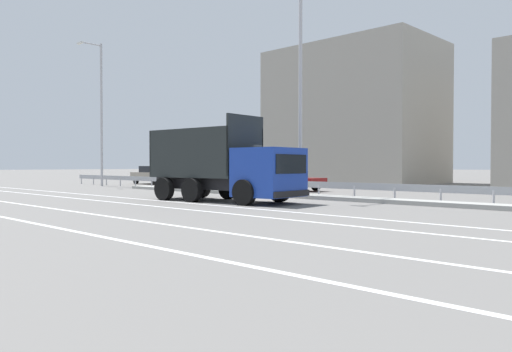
# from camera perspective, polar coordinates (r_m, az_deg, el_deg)

# --- Properties ---
(ground_plane) EXTENTS (320.00, 320.00, 0.00)m
(ground_plane) POSITION_cam_1_polar(r_m,az_deg,el_deg) (23.42, -0.01, -2.69)
(ground_plane) COLOR #605E5B
(lane_strip_0) EXTENTS (48.98, 0.16, 0.01)m
(lane_strip_0) POSITION_cam_1_polar(r_m,az_deg,el_deg) (21.12, -7.46, -3.12)
(lane_strip_0) COLOR silver
(lane_strip_0) RESTS_ON ground_plane
(lane_strip_1) EXTENTS (48.98, 0.16, 0.01)m
(lane_strip_1) POSITION_cam_1_polar(r_m,az_deg,el_deg) (20.01, -11.69, -3.38)
(lane_strip_1) COLOR silver
(lane_strip_1) RESTS_ON ground_plane
(lane_strip_2) EXTENTS (48.98, 0.16, 0.01)m
(lane_strip_2) POSITION_cam_1_polar(r_m,az_deg,el_deg) (18.39, -20.03, -3.84)
(lane_strip_2) COLOR silver
(lane_strip_2) RESTS_ON ground_plane
(lane_strip_3) EXTENTS (48.98, 0.16, 0.01)m
(lane_strip_3) POSITION_cam_1_polar(r_m,az_deg,el_deg) (17.49, -27.10, -4.17)
(lane_strip_3) COLOR silver
(lane_strip_3) RESTS_ON ground_plane
(median_island) EXTENTS (26.94, 1.10, 0.18)m
(median_island) POSITION_cam_1_polar(r_m,az_deg,el_deg) (25.12, 3.66, -2.22)
(median_island) COLOR gray
(median_island) RESTS_ON ground_plane
(median_guardrail) EXTENTS (48.98, 0.09, 0.78)m
(median_guardrail) POSITION_cam_1_polar(r_m,az_deg,el_deg) (26.00, 5.33, -1.05)
(median_guardrail) COLOR #9EA0A5
(median_guardrail) RESTS_ON ground_plane
(dump_truck) EXTENTS (7.64, 3.25, 3.75)m
(dump_truck) POSITION_cam_1_polar(r_m,az_deg,el_deg) (21.64, -2.09, 0.34)
(dump_truck) COLOR #19389E
(dump_truck) RESTS_ON ground_plane
(median_road_sign) EXTENTS (0.85, 0.16, 2.37)m
(median_road_sign) POSITION_cam_1_polar(r_m,az_deg,el_deg) (28.76, -4.35, 0.62)
(median_road_sign) COLOR white
(median_road_sign) RESTS_ON ground_plane
(street_lamp_0) EXTENTS (0.70, 1.86, 10.86)m
(street_lamp_0) POSITION_cam_1_polar(r_m,az_deg,el_deg) (40.13, -17.39, 7.32)
(street_lamp_0) COLOR #ADADB2
(street_lamp_0) RESTS_ON ground_plane
(street_lamp_1) EXTENTS (0.71, 2.50, 10.18)m
(street_lamp_1) POSITION_cam_1_polar(r_m,az_deg,el_deg) (24.74, 4.81, 10.57)
(street_lamp_1) COLOR #ADADB2
(street_lamp_1) RESTS_ON ground_plane
(parked_car_0) EXTENTS (4.81, 2.14, 1.53)m
(parked_car_0) POSITION_cam_1_polar(r_m,az_deg,el_deg) (42.62, -11.55, 0.10)
(parked_car_0) COLOR gray
(parked_car_0) RESTS_ON ground_plane
(parked_car_1) EXTENTS (3.99, 1.91, 1.37)m
(parked_car_1) POSITION_cam_1_polar(r_m,az_deg,el_deg) (38.19, -6.72, -0.13)
(parked_car_1) COLOR #A3A3A8
(parked_car_1) RESTS_ON ground_plane
(parked_car_2) EXTENTS (4.06, 2.08, 1.34)m
(parked_car_2) POSITION_cam_1_polar(r_m,az_deg,el_deg) (34.87, -2.13, -0.27)
(parked_car_2) COLOR #A3A3A8
(parked_car_2) RESTS_ON ground_plane
(parked_car_3) EXTENTS (4.40, 1.90, 1.23)m
(parked_car_3) POSITION_cam_1_polar(r_m,az_deg,el_deg) (31.41, 3.96, -0.51)
(parked_car_3) COLOR maroon
(parked_car_3) RESTS_ON ground_plane
(background_building_0) EXTENTS (14.92, 9.55, 12.49)m
(background_building_0) POSITION_cam_1_polar(r_m,az_deg,el_deg) (47.84, 11.07, 6.79)
(background_building_0) COLOR gray
(background_building_0) RESTS_ON ground_plane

